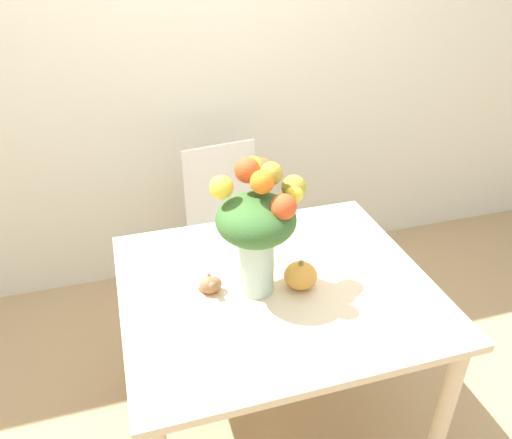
# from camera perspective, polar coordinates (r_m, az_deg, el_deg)

# --- Properties ---
(ground_plane) EXTENTS (12.00, 12.00, 0.00)m
(ground_plane) POSITION_cam_1_polar(r_m,az_deg,el_deg) (2.39, 1.90, -21.78)
(ground_plane) COLOR tan
(wall_back) EXTENTS (8.00, 0.06, 2.70)m
(wall_back) POSITION_cam_1_polar(r_m,az_deg,el_deg) (2.75, -6.47, 19.13)
(wall_back) COLOR silver
(wall_back) RESTS_ON ground_plane
(dining_table) EXTENTS (1.12, 0.98, 0.76)m
(dining_table) POSITION_cam_1_polar(r_m,az_deg,el_deg) (1.92, 2.23, -9.84)
(dining_table) COLOR beige
(dining_table) RESTS_ON ground_plane
(flower_vase) EXTENTS (0.33, 0.27, 0.49)m
(flower_vase) POSITION_cam_1_polar(r_m,az_deg,el_deg) (1.67, 0.20, -0.39)
(flower_vase) COLOR #B2CCBC
(flower_vase) RESTS_ON dining_table
(pumpkin) EXTENTS (0.12, 0.12, 0.11)m
(pumpkin) POSITION_cam_1_polar(r_m,az_deg,el_deg) (1.81, 5.11, -6.38)
(pumpkin) COLOR gold
(pumpkin) RESTS_ON dining_table
(turkey_figurine) EXTENTS (0.08, 0.11, 0.07)m
(turkey_figurine) POSITION_cam_1_polar(r_m,az_deg,el_deg) (1.80, -5.30, -7.18)
(turkey_figurine) COLOR #936642
(turkey_figurine) RESTS_ON dining_table
(dining_chair_near_window) EXTENTS (0.47, 0.47, 0.92)m
(dining_chair_near_window) POSITION_cam_1_polar(r_m,az_deg,el_deg) (2.67, -2.97, -1.28)
(dining_chair_near_window) COLOR white
(dining_chair_near_window) RESTS_ON ground_plane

